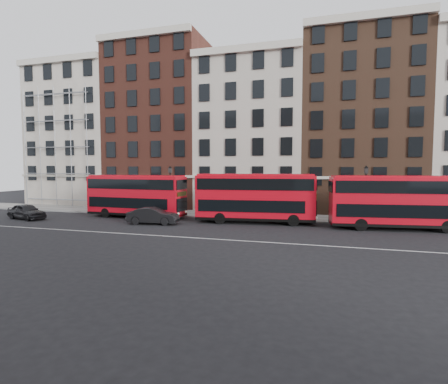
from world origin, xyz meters
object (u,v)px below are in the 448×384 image
(bus_b, at_px, (136,195))
(car_rear, at_px, (26,211))
(bus_c, at_px, (255,197))
(bus_d, at_px, (397,201))
(car_front, at_px, (153,216))

(bus_b, bearing_deg, car_rear, -154.63)
(bus_c, height_order, bus_d, bus_c)
(car_rear, xyz_separation_m, car_front, (13.97, 0.87, -0.01))
(bus_c, distance_m, car_front, 9.74)
(car_front, bearing_deg, bus_b, 40.43)
(bus_b, height_order, car_front, bus_b)
(car_rear, bearing_deg, bus_b, -53.57)
(bus_c, height_order, car_rear, bus_c)
(bus_c, distance_m, bus_d, 12.27)
(bus_b, bearing_deg, bus_c, 3.00)
(car_rear, bearing_deg, bus_d, -69.14)
(bus_d, distance_m, car_front, 21.58)
(bus_c, bearing_deg, car_front, -165.86)
(car_rear, relative_size, car_front, 0.97)
(bus_d, distance_m, car_rear, 35.52)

